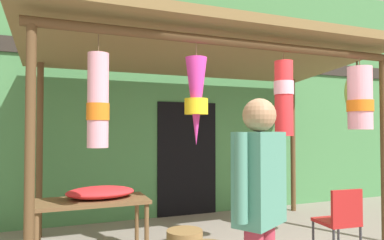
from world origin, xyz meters
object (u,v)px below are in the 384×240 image
object	(u,v)px
wicker_basket_spare	(185,238)
customer_foreground	(260,199)
display_table	(92,207)
folding_chair	(341,218)
flower_heap_on_table	(102,192)

from	to	relation	value
wicker_basket_spare	customer_foreground	xyz separation A→B (m)	(-0.24, -2.17, 0.92)
display_table	folding_chair	distance (m)	2.82
display_table	customer_foreground	xyz separation A→B (m)	(0.93, -1.99, 0.39)
display_table	folding_chair	xyz separation A→B (m)	(2.64, -0.97, -0.13)
wicker_basket_spare	customer_foreground	size ratio (longest dim) A/B	0.27
wicker_basket_spare	customer_foreground	bearing A→B (deg)	-96.39
wicker_basket_spare	folding_chair	bearing A→B (deg)	-38.18
display_table	folding_chair	world-z (taller)	folding_chair
display_table	wicker_basket_spare	xyz separation A→B (m)	(1.17, 0.18, -0.53)
folding_chair	customer_foreground	xyz separation A→B (m)	(-1.71, -1.01, 0.52)
display_table	customer_foreground	world-z (taller)	customer_foreground
flower_heap_on_table	display_table	bearing A→B (deg)	-153.84
display_table	flower_heap_on_table	world-z (taller)	flower_heap_on_table
display_table	wicker_basket_spare	size ratio (longest dim) A/B	2.60
folding_chair	flower_heap_on_table	bearing A→B (deg)	157.90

